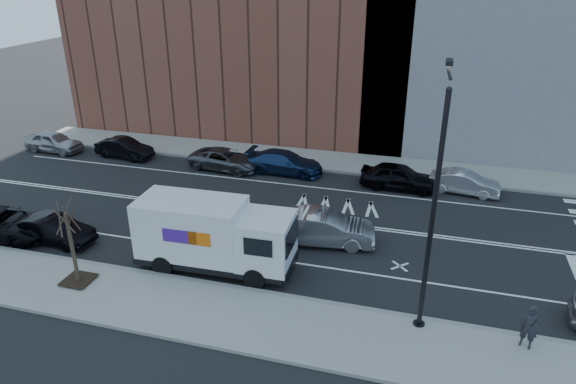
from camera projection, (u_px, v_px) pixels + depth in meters
The scene contains 19 objects.
ground at pixel (291, 218), 27.41m from camera, with size 120.00×120.00×0.00m, color black.
sidewalk_near at pixel (230, 316), 19.65m from camera, with size 44.00×3.60×0.15m, color gray.
sidewalk_far at pixel (325, 160), 35.11m from camera, with size 44.00×3.60×0.15m, color gray.
curb_near at pixel (246, 290), 21.23m from camera, with size 44.00×0.25×0.17m, color gray.
curb_far at pixel (319, 170), 33.52m from camera, with size 44.00×0.25×0.17m, color gray.
road_markings at pixel (291, 218), 27.41m from camera, with size 40.00×8.60×0.01m, color white, non-canonical shape.
streetlight at pixel (434, 199), 17.53m from camera, with size 0.44×4.02×9.34m.
street_tree at pixel (74, 255), 21.17m from camera, with size 1.20×1.20×3.75m.
fedex_van at pixel (214, 234), 22.29m from camera, with size 7.01×2.63×3.17m.
far_parked_a at pixel (54, 142), 36.76m from camera, with size 1.73×4.29×1.46m, color #9D9DA1.
far_parked_b at pixel (124, 148), 35.60m from camera, with size 1.44×4.12×1.36m, color black.
far_parked_c at pixel (226, 159), 33.62m from camera, with size 2.21×4.79×1.33m, color #4C4E54.
far_parked_d at pixel (285, 162), 32.98m from camera, with size 2.01×4.94×1.43m, color navy.
far_parked_e at pixel (399, 177), 30.64m from camera, with size 1.83×4.56×1.55m, color black.
far_parked_f at pixel (464, 182), 30.11m from camera, with size 1.40×4.01×1.32m, color silver.
driving_sedan at pixel (323, 228), 24.63m from camera, with size 1.73×4.96×1.63m, color #9F9EA3.
near_parked_rear_a at pixel (54, 230), 24.78m from camera, with size 1.41×4.04×1.33m, color black.
near_parked_rear_b at pixel (2, 224), 25.21m from camera, with size 2.43×5.28×1.47m, color black.
pedestrian at pixel (530, 327), 17.68m from camera, with size 0.61×0.40×1.67m, color #242329.
Camera 1 is at (6.47, -23.58, 12.48)m, focal length 32.00 mm.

